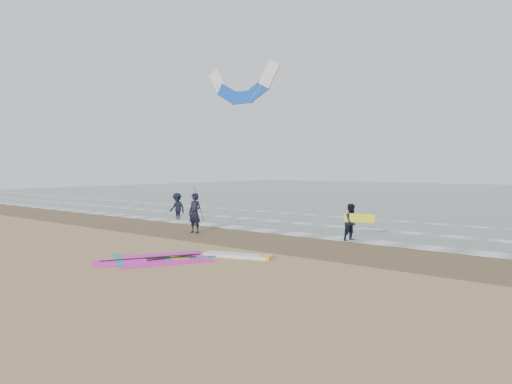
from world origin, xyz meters
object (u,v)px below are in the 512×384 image
Objects in this scene: person_standing at (195,213)px; person_wading at (177,202)px; surf_kite at (242,88)px; windsurf_rig at (183,258)px; person_walking at (352,222)px.

person_standing is 7.92m from person_wading.
surf_kite is (2.17, 4.16, 7.82)m from person_wading.
person_wading is (-10.72, 9.51, 0.93)m from windsurf_rig.
person_wading is at bearing 102.04° from person_walking.
person_standing is at bearing 130.12° from person_walking.
person_standing is 0.22× the size of surf_kite.
person_walking is 15.33m from surf_kite.
person_walking reaches higher than windsurf_rig.
windsurf_rig is 2.63× the size of person_standing.
windsurf_rig is 6.56m from person_standing.
windsurf_rig is 3.16× the size of person_walking.
person_standing reaches higher than windsurf_rig.
surf_kite is at bearing 60.20° from person_wading.
person_wading is (-13.64, 2.17, 0.13)m from person_walking.
surf_kite is at bearing 82.17° from person_walking.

